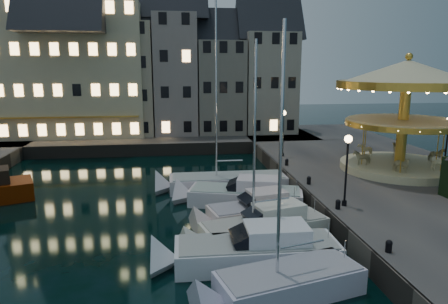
{
  "coord_description": "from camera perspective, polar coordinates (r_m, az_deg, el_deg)",
  "views": [
    {
      "loc": [
        -2.54,
        -20.11,
        9.16
      ],
      "look_at": [
        1.0,
        8.0,
        3.2
      ],
      "focal_mm": 32.0,
      "sensor_mm": 36.0,
      "label": 1
    }
  ],
  "objects": [
    {
      "name": "ground",
      "position": [
        22.25,
        0.02,
        -12.44
      ],
      "size": [
        160.0,
        160.0,
        0.0
      ],
      "primitive_type": "plane",
      "color": "black",
      "rests_on": "ground"
    },
    {
      "name": "quay_east",
      "position": [
        32.06,
        24.29,
        -4.6
      ],
      "size": [
        16.0,
        56.0,
        1.3
      ],
      "primitive_type": "cube",
      "color": "#474442",
      "rests_on": "ground"
    },
    {
      "name": "quay_north",
      "position": [
        49.16,
        -13.45,
        1.58
      ],
      "size": [
        44.0,
        12.0,
        1.3
      ],
      "primitive_type": "cube",
      "color": "#474442",
      "rests_on": "ground"
    },
    {
      "name": "quaywall_e",
      "position": [
        28.76,
        10.49,
        -5.54
      ],
      "size": [
        0.15,
        44.0,
        1.3
      ],
      "primitive_type": "cube",
      "color": "#47423A",
      "rests_on": "ground"
    },
    {
      "name": "quaywall_n",
      "position": [
        43.1,
        -11.64,
        0.25
      ],
      "size": [
        48.0,
        0.15,
        1.3
      ],
      "primitive_type": "cube",
      "color": "#47423A",
      "rests_on": "ground"
    },
    {
      "name": "streetlamp_b",
      "position": [
        23.81,
        17.16,
        -1.13
      ],
      "size": [
        0.44,
        0.44,
        4.17
      ],
      "color": "black",
      "rests_on": "quay_east"
    },
    {
      "name": "streetlamp_c",
      "position": [
        36.32,
        8.47,
        3.61
      ],
      "size": [
        0.44,
        0.44,
        4.17
      ],
      "color": "black",
      "rests_on": "quay_east"
    },
    {
      "name": "streetlamp_d",
      "position": [
        35.49,
        29.31,
        2.02
      ],
      "size": [
        0.44,
        0.44,
        4.17
      ],
      "color": "black",
      "rests_on": "quay_east"
    },
    {
      "name": "bollard_a",
      "position": [
        19.21,
        22.49,
        -12.25
      ],
      "size": [
        0.3,
        0.3,
        0.57
      ],
      "color": "black",
      "rests_on": "quay_east"
    },
    {
      "name": "bollard_b",
      "position": [
        23.78,
        15.97,
        -7.13
      ],
      "size": [
        0.3,
        0.3,
        0.57
      ],
      "color": "black",
      "rests_on": "quay_east"
    },
    {
      "name": "bollard_c",
      "position": [
        28.23,
        12.03,
        -3.92
      ],
      "size": [
        0.3,
        0.3,
        0.57
      ],
      "color": "black",
      "rests_on": "quay_east"
    },
    {
      "name": "bollard_d",
      "position": [
        33.3,
        8.95,
        -1.39
      ],
      "size": [
        0.3,
        0.3,
        0.57
      ],
      "color": "black",
      "rests_on": "quay_east"
    },
    {
      "name": "townhouse_na",
      "position": [
        52.92,
        -26.23,
        9.18
      ],
      "size": [
        5.5,
        8.0,
        12.8
      ],
      "color": "gray",
      "rests_on": "quay_north"
    },
    {
      "name": "townhouse_nb",
      "position": [
        51.42,
        -20.45,
        10.17
      ],
      "size": [
        6.16,
        8.0,
        13.8
      ],
      "color": "#7F6763",
      "rests_on": "quay_north"
    },
    {
      "name": "townhouse_nc",
      "position": [
        50.41,
        -13.66,
        11.12
      ],
      "size": [
        6.82,
        8.0,
        14.8
      ],
      "color": "tan",
      "rests_on": "quay_north"
    },
    {
      "name": "townhouse_nd",
      "position": [
        50.11,
        -7.0,
        11.93
      ],
      "size": [
        5.5,
        8.0,
        15.8
      ],
      "color": "gray",
      "rests_on": "quay_north"
    },
    {
      "name": "townhouse_ne",
      "position": [
        50.46,
        -0.65,
        10.31
      ],
      "size": [
        6.16,
        8.0,
        12.8
      ],
      "color": "slate",
      "rests_on": "quay_north"
    },
    {
      "name": "townhouse_nf",
      "position": [
        51.49,
        6.17,
        10.83
      ],
      "size": [
        6.82,
        8.0,
        13.8
      ],
      "color": "gray",
      "rests_on": "quay_north"
    },
    {
      "name": "hotel_corner",
      "position": [
        51.41,
        -20.51,
        11.84
      ],
      "size": [
        17.6,
        9.0,
        16.8
      ],
      "color": "beige",
      "rests_on": "quay_north"
    },
    {
      "name": "motorboat_a",
      "position": [
        17.14,
        7.62,
        -18.44
      ],
      "size": [
        7.13,
        3.91,
        11.8
      ],
      "color": "silver",
      "rests_on": "ground"
    },
    {
      "name": "motorboat_b",
      "position": [
        19.49,
        3.51,
        -14.05
      ],
      "size": [
        8.8,
        2.72,
        2.15
      ],
      "color": "silver",
      "rests_on": "ground"
    },
    {
      "name": "motorboat_c",
      "position": [
        21.95,
        4.86,
        -10.91
      ],
      "size": [
        8.05,
        3.8,
        10.68
      ],
      "color": "silver",
      "rests_on": "ground"
    },
    {
      "name": "motorboat_d",
      "position": [
        24.22,
        3.68,
        -8.75
      ],
      "size": [
        6.87,
        3.54,
        2.15
      ],
      "color": "silver",
      "rests_on": "ground"
    },
    {
      "name": "motorboat_e",
      "position": [
        27.44,
        2.26,
        -6.21
      ],
      "size": [
        8.69,
        4.67,
        2.15
      ],
      "color": "silver",
      "rests_on": "ground"
    },
    {
      "name": "motorboat_f",
      "position": [
        30.63,
        -0.51,
        -4.49
      ],
      "size": [
        9.91,
        2.62,
        13.23
      ],
      "color": "silver",
      "rests_on": "ground"
    },
    {
      "name": "carousel",
      "position": [
        33.49,
        24.53,
        7.5
      ],
      "size": [
        10.28,
        10.28,
        8.99
      ],
      "color": "beige",
      "rests_on": "quay_east"
    }
  ]
}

